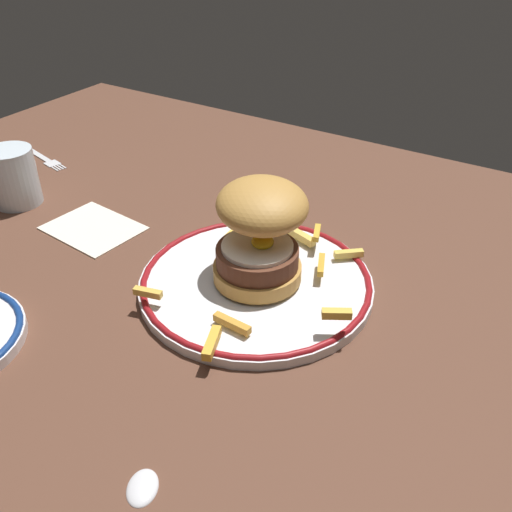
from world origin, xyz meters
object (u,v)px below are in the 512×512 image
at_px(spoon, 138,502).
at_px(dinner_plate, 256,282).
at_px(napkin, 93,228).
at_px(fork, 43,157).
at_px(burger, 260,231).
at_px(water_glass, 14,180).

bearing_deg(spoon, dinner_plate, 103.97).
distance_m(dinner_plate, napkin, 0.27).
height_order(dinner_plate, napkin, dinner_plate).
bearing_deg(fork, napkin, -26.67).
relative_size(burger, water_glass, 1.80).
height_order(dinner_plate, burger, burger).
relative_size(water_glass, fork, 0.60).
xyz_separation_m(fork, napkin, (0.25, -0.13, 0.00)).
distance_m(water_glass, napkin, 0.16).
bearing_deg(spoon, napkin, 139.97).
xyz_separation_m(water_glass, napkin, (0.15, 0.00, -0.04)).
relative_size(water_glass, napkin, 0.68).
bearing_deg(fork, water_glass, -52.46).
distance_m(burger, napkin, 0.28).
distance_m(dinner_plate, spoon, 0.30).
distance_m(fork, spoon, 0.72).
xyz_separation_m(fork, spoon, (0.59, -0.41, 0.00)).
distance_m(burger, spoon, 0.32).
bearing_deg(burger, fork, 168.03).
distance_m(fork, napkin, 0.28).
distance_m(dinner_plate, burger, 0.07).
distance_m(water_glass, spoon, 0.57).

